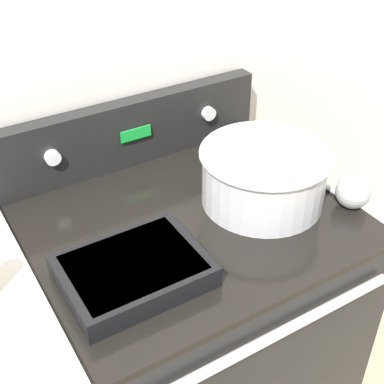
# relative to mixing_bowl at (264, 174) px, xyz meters

# --- Properties ---
(kitchen_wall) EXTENTS (8.00, 0.05, 2.50)m
(kitchen_wall) POSITION_rel_mixing_bowl_xyz_m (-0.20, 0.41, 0.21)
(kitchen_wall) COLOR silver
(kitchen_wall) RESTS_ON ground_plane
(stove_range) EXTENTS (0.79, 0.70, 0.95)m
(stove_range) POSITION_rel_mixing_bowl_xyz_m (-0.20, 0.04, -0.56)
(stove_range) COLOR black
(stove_range) RESTS_ON ground_plane
(control_panel) EXTENTS (0.79, 0.07, 0.19)m
(control_panel) POSITION_rel_mixing_bowl_xyz_m (-0.20, 0.35, 0.01)
(control_panel) COLOR black
(control_panel) RESTS_ON stove_range
(mixing_bowl) EXTENTS (0.33, 0.33, 0.15)m
(mixing_bowl) POSITION_rel_mixing_bowl_xyz_m (0.00, 0.00, 0.00)
(mixing_bowl) COLOR silver
(mixing_bowl) RESTS_ON stove_range
(casserole_dish) EXTENTS (0.30, 0.23, 0.05)m
(casserole_dish) POSITION_rel_mixing_bowl_xyz_m (-0.41, -0.09, -0.05)
(casserole_dish) COLOR black
(casserole_dish) RESTS_ON stove_range
(ladle) EXTENTS (0.09, 0.32, 0.09)m
(ladle) POSITION_rel_mixing_bowl_xyz_m (0.18, -0.13, -0.04)
(ladle) COLOR #B7B7B7
(ladle) RESTS_ON stove_range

